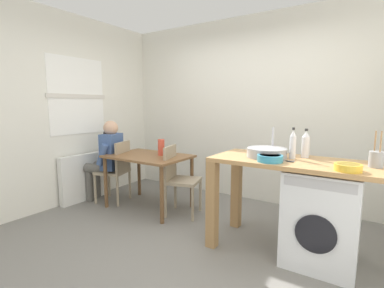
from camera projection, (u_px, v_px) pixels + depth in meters
The scene contains 19 objects.
ground_plane at pixel (184, 243), 2.93m from camera, with size 5.46×5.46×0.00m, color slate.
wall_back at pixel (251, 110), 4.19m from camera, with size 4.60×0.10×2.70m, color silver.
wall_window_side at pixel (57, 110), 3.90m from camera, with size 0.12×3.80×2.70m.
radiator at pixel (85, 177), 4.22m from camera, with size 0.10×0.80×0.70m, color white.
dining_table at pixel (148, 162), 3.87m from camera, with size 1.10×0.76×0.74m.
chair_person_seat at pixel (117, 168), 4.12m from camera, with size 0.50×0.50×0.90m.
chair_opposite at pixel (178, 176), 3.65m from camera, with size 0.50×0.50×0.90m.
seated_person at pixel (107, 156), 4.14m from camera, with size 0.56×0.54×1.20m.
kitchen_counter at pixel (271, 174), 2.73m from camera, with size 1.50×0.68×0.92m.
washing_machine at pixel (322, 217), 2.52m from camera, with size 0.60×0.61×0.86m.
sink_basin at pixel (267, 153), 2.73m from camera, with size 0.38×0.38×0.09m, color #9EA0A5.
tap at pixel (273, 141), 2.87m from camera, with size 0.02×0.02×0.28m, color #B2B2B7.
bottle_tall_green at pixel (293, 145), 2.64m from camera, with size 0.06×0.06×0.30m.
bottle_squat_brown at pixel (306, 145), 2.70m from camera, with size 0.07×0.07×0.28m.
mixing_bowl at pixel (270, 158), 2.51m from camera, with size 0.23×0.23×0.06m.
utensil_crock at pixel (376, 159), 2.29m from camera, with size 0.11×0.11×0.30m.
colander at pixel (348, 167), 2.17m from camera, with size 0.20×0.20×0.06m.
vase at pixel (161, 147), 3.84m from camera, with size 0.09×0.09×0.22m, color #D84C38.
scissors at pixel (286, 161), 2.54m from camera, with size 0.15×0.06×0.01m.
Camera 1 is at (1.57, -2.26, 1.43)m, focal length 26.31 mm.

